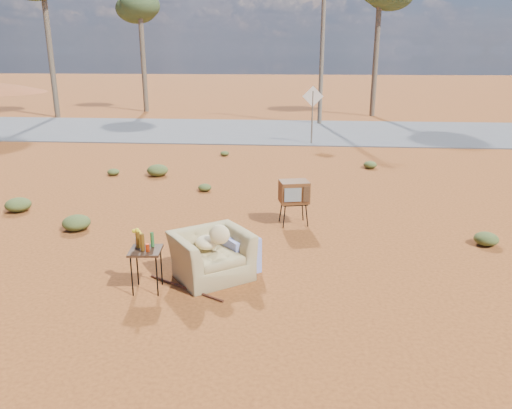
{
  "coord_description": "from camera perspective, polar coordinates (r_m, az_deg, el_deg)",
  "views": [
    {
      "loc": [
        1.0,
        -7.13,
        3.44
      ],
      "look_at": [
        0.27,
        1.39,
        0.8
      ],
      "focal_mm": 35.0,
      "sensor_mm": 36.0,
      "label": 1
    }
  ],
  "objects": [
    {
      "name": "tv_unit",
      "position": [
        10.16,
        4.38,
        1.38
      ],
      "size": [
        0.66,
        0.58,
        0.92
      ],
      "rotation": [
        0.0,
        0.0,
        0.24
      ],
      "color": "black",
      "rests_on": "ground"
    },
    {
      "name": "utility_pole_center",
      "position": [
        24.66,
        7.62,
        18.68
      ],
      "size": [
        1.4,
        0.2,
        8.0
      ],
      "color": "brown",
      "rests_on": "ground"
    },
    {
      "name": "scrub_patch",
      "position": [
        12.14,
        -3.93,
        1.35
      ],
      "size": [
        17.49,
        8.07,
        0.33
      ],
      "color": "#4B5424",
      "rests_on": "ground"
    },
    {
      "name": "eucalyptus_near_left",
      "position": [
        30.55,
        -13.1,
        20.54
      ],
      "size": [
        3.2,
        3.2,
        6.6
      ],
      "color": "brown",
      "rests_on": "ground"
    },
    {
      "name": "side_table",
      "position": [
        7.53,
        -12.73,
        -4.8
      ],
      "size": [
        0.5,
        0.5,
        0.93
      ],
      "rotation": [
        0.0,
        0.0,
        0.09
      ],
      "color": "#351E13",
      "rests_on": "ground"
    },
    {
      "name": "armchair",
      "position": [
        7.91,
        -4.53,
        -4.98
      ],
      "size": [
        1.45,
        1.47,
        1.0
      ],
      "rotation": [
        0.0,
        0.0,
        0.63
      ],
      "color": "#998453",
      "rests_on": "ground"
    },
    {
      "name": "rusty_bar",
      "position": [
        7.69,
        -8.06,
        -9.42
      ],
      "size": [
        1.28,
        0.77,
        0.04
      ],
      "primitive_type": "cylinder",
      "rotation": [
        0.0,
        1.57,
        -0.53
      ],
      "color": "#4F2515",
      "rests_on": "ground"
    },
    {
      "name": "highway",
      "position": [
        22.41,
        2.31,
        8.39
      ],
      "size": [
        140.0,
        7.0,
        0.04
      ],
      "primitive_type": "cube",
      "color": "#565659",
      "rests_on": "ground"
    },
    {
      "name": "road_sign",
      "position": [
        19.23,
        6.49,
        11.29
      ],
      "size": [
        0.78,
        0.06,
        2.19
      ],
      "color": "brown",
      "rests_on": "ground"
    },
    {
      "name": "ground",
      "position": [
        7.98,
        -2.8,
        -8.41
      ],
      "size": [
        140.0,
        140.0,
        0.0
      ],
      "primitive_type": "plane",
      "color": "#974C1E",
      "rests_on": "ground"
    }
  ]
}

